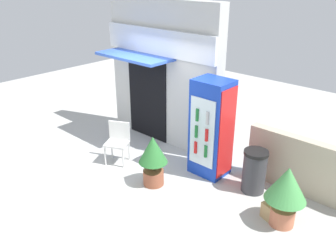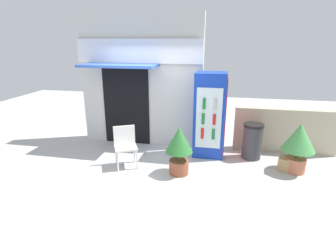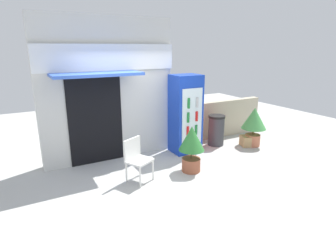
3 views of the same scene
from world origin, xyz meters
TOP-DOWN VIEW (x-y plane):
  - ground at (0.00, 0.00)m, footprint 16.00×16.00m
  - storefront_building at (-0.46, 1.63)m, footprint 3.08×1.07m
  - drink_cooler at (1.32, 1.11)m, footprint 0.71×0.63m
  - plastic_chair at (-0.40, 0.19)m, footprint 0.59×0.56m
  - potted_plant_near_shop at (0.79, 0.04)m, footprint 0.54×0.54m
  - potted_plant_curbside at (3.13, 0.59)m, footprint 0.65×0.65m
  - trash_bin at (2.30, 1.11)m, footprint 0.45×0.45m
  - stone_boundary_wall at (3.08, 1.65)m, footprint 2.35×0.21m
  - cardboard_box at (3.02, 0.61)m, footprint 0.50×0.44m

SIDE VIEW (x-z plane):
  - ground at x=0.00m, z-range 0.00..0.00m
  - cardboard_box at x=3.02m, z-range 0.00..0.28m
  - trash_bin at x=2.30m, z-range 0.00..0.82m
  - plastic_chair at x=-0.40m, z-range 0.08..0.94m
  - stone_boundary_wall at x=3.08m, z-range 0.00..1.07m
  - potted_plant_near_shop at x=0.79m, z-range 0.10..1.10m
  - potted_plant_curbside at x=3.13m, z-range 0.14..1.18m
  - drink_cooler at x=1.32m, z-range 0.00..1.94m
  - storefront_building at x=-0.46m, z-range 0.03..3.25m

